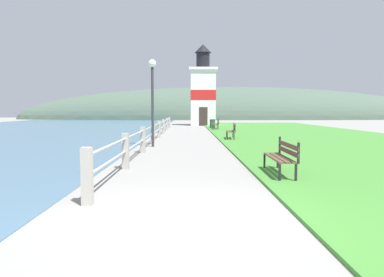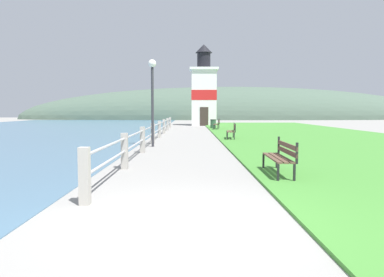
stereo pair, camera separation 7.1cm
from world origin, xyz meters
The scene contains 10 objects.
ground_plane centered at (0.00, 0.00, 0.00)m, with size 160.00×160.00×0.00m, color gray.
grass_verge centered at (7.79, 17.18, 0.03)m, with size 12.00×51.54×0.06m.
seawall_railing centered at (-1.69, 15.10, 0.59)m, with size 0.18×28.39×1.03m.
park_bench_near centered at (2.49, 3.88, 0.54)m, with size 0.51×1.98×0.94m.
park_bench_midway centered at (2.56, 15.68, 0.54)m, with size 0.61×1.80×0.94m.
park_bench_far centered at (2.50, 26.44, 0.54)m, with size 0.69×1.70×0.94m.
lighthouse centered at (1.67, 35.67, 3.67)m, with size 3.06×3.06×8.81m.
trash_bin centered at (2.27, 28.28, 0.42)m, with size 0.54×0.54×0.84m.
lamp_post centered at (-1.54, 11.57, 2.74)m, with size 0.36×0.36×3.96m.
distant_hillside centered at (8.00, 64.36, 0.00)m, with size 80.00×16.00×12.00m.
Camera 2 is at (0.18, -5.53, 1.67)m, focal length 35.00 mm.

